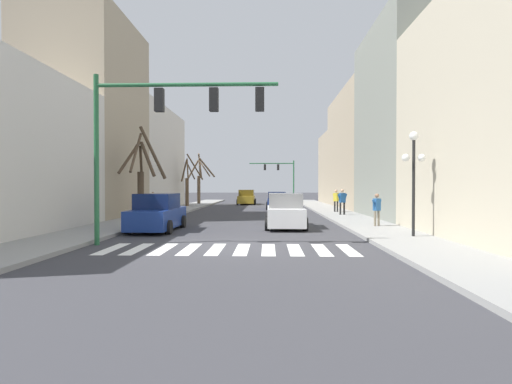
% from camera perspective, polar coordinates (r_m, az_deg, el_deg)
% --- Properties ---
extents(ground_plane, '(240.00, 240.00, 0.00)m').
position_cam_1_polar(ground_plane, '(14.46, -3.61, -7.75)').
color(ground_plane, '#38383D').
extents(sidewalk_left, '(2.88, 90.00, 0.15)m').
position_cam_1_polar(sidewalk_left, '(16.45, -27.43, -6.54)').
color(sidewalk_left, gray).
rests_on(sidewalk_left, ground_plane).
extents(sidewalk_right, '(2.88, 90.00, 0.15)m').
position_cam_1_polar(sidewalk_right, '(15.33, 22.10, -7.04)').
color(sidewalk_right, gray).
rests_on(sidewalk_right, ground_plane).
extents(building_row_left, '(6.00, 36.31, 13.40)m').
position_cam_1_polar(building_row_left, '(30.26, -22.60, 6.28)').
color(building_row_left, beige).
rests_on(building_row_left, ground_plane).
extents(building_row_right, '(6.00, 45.75, 12.59)m').
position_cam_1_polar(building_row_right, '(32.37, 19.39, 6.50)').
color(building_row_right, '#BCB299').
rests_on(building_row_right, ground_plane).
extents(crosswalk_stripes, '(8.55, 2.60, 0.01)m').
position_cam_1_polar(crosswalk_stripes, '(13.78, -3.89, -8.17)').
color(crosswalk_stripes, white).
rests_on(crosswalk_stripes, ground_plane).
extents(traffic_signal_near, '(6.73, 0.28, 6.24)m').
position_cam_1_polar(traffic_signal_near, '(15.10, -13.08, 10.23)').
color(traffic_signal_near, '#236038').
rests_on(traffic_signal_near, ground_plane).
extents(traffic_signal_far, '(6.39, 0.28, 5.82)m').
position_cam_1_polar(traffic_signal_far, '(56.99, 3.53, 2.90)').
color(traffic_signal_far, '#236038').
rests_on(traffic_signal_far, ground_plane).
extents(street_lamp_right_corner, '(0.95, 0.36, 4.20)m').
position_cam_1_polar(street_lamp_right_corner, '(17.23, 21.60, 4.00)').
color(street_lamp_right_corner, black).
rests_on(street_lamp_right_corner, sidewalk_right).
extents(car_parked_left_mid, '(2.07, 4.75, 1.81)m').
position_cam_1_polar(car_parked_left_mid, '(19.95, -13.89, -2.99)').
color(car_parked_left_mid, navy).
rests_on(car_parked_left_mid, ground_plane).
extents(car_driving_toward_lane, '(2.08, 4.64, 1.80)m').
position_cam_1_polar(car_driving_toward_lane, '(20.83, 4.17, -2.82)').
color(car_driving_toward_lane, white).
rests_on(car_driving_toward_lane, ground_plane).
extents(car_parked_right_mid, '(1.98, 4.57, 1.63)m').
position_cam_1_polar(car_parked_right_mid, '(37.54, 2.97, -1.30)').
color(car_parked_right_mid, navy).
rests_on(car_parked_right_mid, ground_plane).
extents(car_parked_right_far, '(2.15, 4.73, 1.74)m').
position_cam_1_polar(car_parked_right_far, '(47.45, -1.36, -0.80)').
color(car_parked_right_far, '#A38423').
rests_on(car_parked_right_far, ground_plane).
extents(pedestrian_near_right_corner, '(0.39, 0.65, 1.60)m').
position_cam_1_polar(pedestrian_near_right_corner, '(29.04, -14.50, -1.29)').
color(pedestrian_near_right_corner, '#282D47').
rests_on(pedestrian_near_right_corner, sidewalk_left).
extents(pedestrian_on_left_sidewalk, '(0.61, 0.50, 1.64)m').
position_cam_1_polar(pedestrian_on_left_sidewalk, '(21.07, 16.88, -2.03)').
color(pedestrian_on_left_sidewalk, '#7A705B').
rests_on(pedestrian_on_left_sidewalk, sidewalk_right).
extents(pedestrian_on_right_sidewalk, '(0.49, 0.67, 1.75)m').
position_cam_1_polar(pedestrian_on_right_sidewalk, '(31.94, 11.37, -0.93)').
color(pedestrian_on_right_sidewalk, black).
rests_on(pedestrian_on_right_sidewalk, sidewalk_right).
extents(pedestrian_crossing_street, '(0.76, 0.37, 1.81)m').
position_cam_1_polar(pedestrian_crossing_street, '(28.85, 12.23, -1.05)').
color(pedestrian_crossing_street, black).
rests_on(pedestrian_crossing_street, sidewalk_right).
extents(street_tree_right_mid, '(2.48, 2.32, 5.35)m').
position_cam_1_polar(street_tree_right_mid, '(41.35, -9.71, 1.22)').
color(street_tree_right_mid, brown).
rests_on(street_tree_right_mid, sidewalk_left).
extents(street_tree_left_near, '(3.39, 3.43, 5.83)m').
position_cam_1_polar(street_tree_left_near, '(46.91, -8.05, 1.91)').
color(street_tree_left_near, brown).
rests_on(street_tree_left_near, sidewalk_left).
extents(street_tree_left_mid, '(2.62, 3.79, 5.73)m').
position_cam_1_polar(street_tree_left_mid, '(25.44, -15.97, 2.30)').
color(street_tree_left_mid, '#473828').
rests_on(street_tree_left_mid, sidewalk_left).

